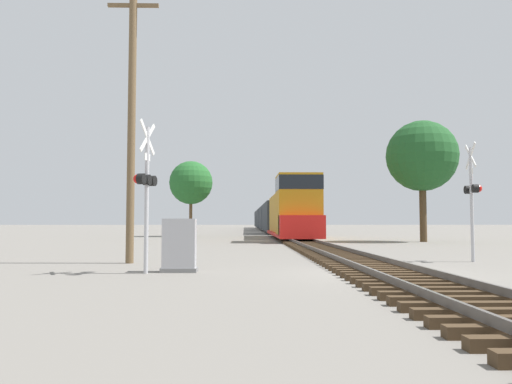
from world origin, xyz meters
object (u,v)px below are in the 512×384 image
(relay_cabinet, at_px, (179,246))
(tree_mid_background, at_px, (191,183))
(freight_train, at_px, (270,218))
(crossing_signal_near, at_px, (146,184))
(tree_far_right, at_px, (422,156))
(utility_pole, at_px, (132,120))
(crossing_signal_far, at_px, (472,193))

(relay_cabinet, bearing_deg, tree_mid_background, 95.61)
(tree_mid_background, bearing_deg, freight_train, 70.78)
(crossing_signal_near, height_order, tree_far_right, tree_far_right)
(relay_cabinet, distance_m, utility_pole, 5.64)
(tree_mid_background, bearing_deg, relay_cabinet, -84.39)
(crossing_signal_far, xyz_separation_m, tree_far_right, (4.44, 17.26, 3.62))
(freight_train, relative_size, crossing_signal_near, 20.23)
(relay_cabinet, height_order, tree_far_right, tree_far_right)
(relay_cabinet, distance_m, tree_far_right, 25.74)
(utility_pole, bearing_deg, relay_cabinet, -55.23)
(crossing_signal_far, relative_size, tree_far_right, 0.50)
(crossing_signal_far, bearing_deg, tree_far_right, -11.45)
(utility_pole, relative_size, tree_far_right, 1.13)
(freight_train, bearing_deg, relay_cabinet, -95.42)
(utility_pole, bearing_deg, freight_train, 82.17)
(tree_far_right, relative_size, tree_mid_background, 1.19)
(freight_train, xyz_separation_m, tree_mid_background, (-8.92, -25.59, 3.21))
(crossing_signal_near, height_order, crossing_signal_far, crossing_signal_far)
(relay_cabinet, height_order, utility_pole, utility_pole)
(freight_train, height_order, crossing_signal_far, freight_train)
(freight_train, height_order, tree_mid_background, tree_mid_background)
(crossing_signal_near, distance_m, crossing_signal_far, 11.57)
(crossing_signal_near, bearing_deg, utility_pole, -146.16)
(utility_pole, height_order, tree_far_right, utility_pole)
(crossing_signal_far, xyz_separation_m, relay_cabinet, (-10.05, -3.33, -1.70))
(freight_train, xyz_separation_m, crossing_signal_near, (-6.52, -59.63, 0.52))
(freight_train, relative_size, tree_far_right, 10.00)
(freight_train, distance_m, utility_pole, 56.79)
(crossing_signal_far, relative_size, relay_cabinet, 2.81)
(crossing_signal_far, xyz_separation_m, utility_pole, (-12.16, -0.29, 2.56))
(utility_pole, relative_size, tree_mid_background, 1.34)
(freight_train, height_order, tree_far_right, tree_far_right)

